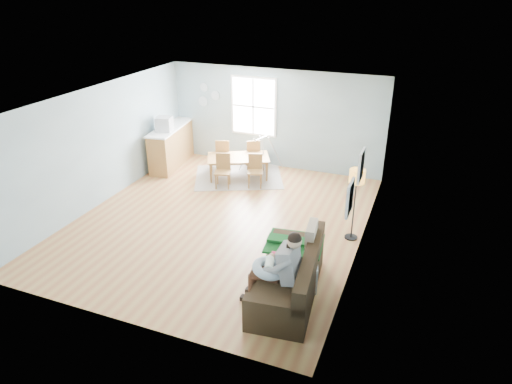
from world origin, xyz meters
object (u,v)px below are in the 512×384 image
at_px(counter, 171,146).
at_px(chair_se, 255,169).
at_px(chair_ne, 253,153).
at_px(monitor, 164,124).
at_px(sofa, 291,279).
at_px(chair_sw, 223,169).
at_px(toddler, 289,250).
at_px(baby_swing, 261,155).
at_px(floor_lamp, 357,182).
at_px(chair_nw, 223,153).
at_px(dining_table, 238,167).
at_px(father, 280,266).
at_px(storage_cube, 304,276).

bearing_deg(counter, chair_se, -10.19).
xyz_separation_m(chair_ne, monitor, (-2.18, -0.91, 0.83)).
distance_m(sofa, counter, 6.60).
relative_size(chair_sw, chair_se, 1.03).
distance_m(toddler, counter, 6.39).
relative_size(monitor, baby_swing, 0.43).
distance_m(chair_ne, counter, 2.31).
relative_size(floor_lamp, chair_se, 1.81).
bearing_deg(chair_nw, sofa, -53.54).
relative_size(toddler, baby_swing, 0.77).
xyz_separation_m(chair_nw, baby_swing, (0.96, 0.42, -0.08)).
distance_m(toddler, chair_sw, 4.43).
distance_m(floor_lamp, dining_table, 4.08).
relative_size(father, chair_ne, 1.64).
xyz_separation_m(floor_lamp, chair_ne, (-3.25, 2.74, -0.77)).
distance_m(chair_sw, baby_swing, 1.51).
bearing_deg(chair_se, storage_cube, -57.55).
xyz_separation_m(storage_cube, baby_swing, (-2.59, 4.76, 0.16)).
height_order(toddler, chair_sw, toddler).
bearing_deg(sofa, chair_nw, 126.46).
xyz_separation_m(chair_ne, counter, (-2.25, -0.53, 0.09)).
bearing_deg(sofa, dining_table, 123.22).
height_order(sofa, floor_lamp, floor_lamp).
bearing_deg(chair_sw, counter, 157.35).
distance_m(storage_cube, chair_sw, 4.54).
distance_m(dining_table, counter, 2.13).
bearing_deg(chair_se, toddler, -60.91).
relative_size(sofa, chair_ne, 2.64).
xyz_separation_m(toddler, chair_ne, (-2.55, 4.76, -0.26)).
xyz_separation_m(chair_se, chair_ne, (-0.47, 1.02, 0.01)).
relative_size(chair_se, counter, 0.40).
distance_m(sofa, monitor, 6.38).
height_order(floor_lamp, chair_se, floor_lamp).
relative_size(toddler, floor_lamp, 0.56).
bearing_deg(chair_nw, chair_ne, 24.77).
relative_size(sofa, dining_table, 1.40).
bearing_deg(sofa, counter, 137.96).
bearing_deg(chair_ne, counter, -166.72).
height_order(toddler, baby_swing, toddler).
distance_m(sofa, father, 0.55).
xyz_separation_m(dining_table, chair_nw, (-0.61, 0.33, 0.21)).
bearing_deg(father, counter, 135.37).
height_order(chair_nw, counter, counter).
relative_size(storage_cube, chair_nw, 0.60).
bearing_deg(toddler, father, -89.64).
bearing_deg(floor_lamp, chair_nw, 149.15).
bearing_deg(chair_nw, baby_swing, 23.30).
xyz_separation_m(sofa, father, (-0.10, -0.32, 0.44)).
bearing_deg(baby_swing, toddler, -64.20).
relative_size(sofa, counter, 1.09).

